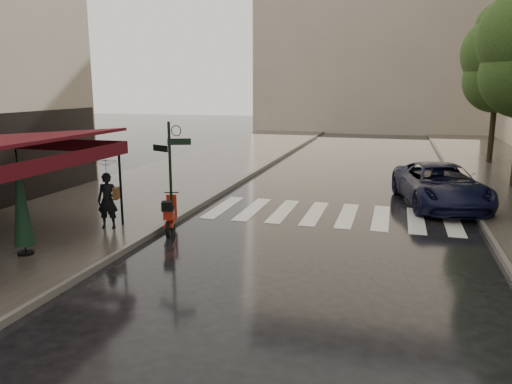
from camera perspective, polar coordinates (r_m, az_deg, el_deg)
The scene contains 12 objects.
ground at distance 11.54m, azimuth -10.45°, elevation -8.72°, with size 120.00×120.00×0.00m, color black.
sidewalk_near at distance 23.93m, azimuth -7.58°, elevation 2.25°, with size 6.00×60.00×0.12m, color #38332D.
curb_near at distance 22.91m, azimuth -0.55°, elevation 1.96°, with size 0.12×60.00×0.16m, color #595651.
curb_far at distance 22.17m, azimuth 22.12°, elevation 0.74°, with size 0.12×60.00×0.16m, color #595651.
crosswalk at distance 16.28m, azimuth 8.55°, elevation -2.53°, with size 7.85×3.20×0.01m.
signpost at distance 14.21m, azimuth -9.76°, elevation 2.84°, with size 1.17×0.29×3.10m.
backdrop_building at distance 48.07m, azimuth 14.11°, elevation 18.69°, with size 22.00×6.00×20.00m, color tan.
tree_far at distance 29.11m, azimuth 26.01°, elevation 13.54°, with size 3.80×3.80×8.16m.
pedestrian_with_umbrella at distance 14.43m, azimuth -16.76°, elevation 2.20°, with size 1.13×1.15×2.40m.
scooter at distance 14.31m, azimuth -9.82°, elevation -2.63°, with size 0.72×1.51×1.03m.
parked_car at distance 18.26m, azimuth 20.34°, elevation 0.74°, with size 2.41×5.23×1.45m, color black.
parasol_back at distance 12.87m, azimuth -25.31°, elevation -0.73°, with size 0.47×0.47×2.50m.
Camera 1 is at (4.87, -9.67, 4.02)m, focal length 35.00 mm.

